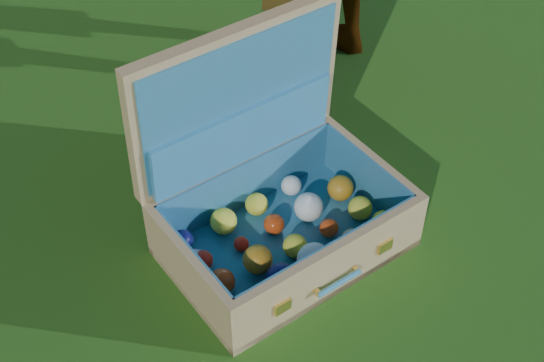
{
  "coord_description": "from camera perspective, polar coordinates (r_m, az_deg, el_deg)",
  "views": [
    {
      "loc": [
        -0.73,
        -1.07,
        1.45
      ],
      "look_at": [
        -0.14,
        0.12,
        0.17
      ],
      "focal_mm": 50.0,
      "sensor_mm": 36.0,
      "label": 1
    }
  ],
  "objects": [
    {
      "name": "ground",
      "position": [
        1.95,
        5.37,
        -4.54
      ],
      "size": [
        60.0,
        60.0,
        0.0
      ],
      "primitive_type": "plane",
      "color": "#215114",
      "rests_on": "ground"
    },
    {
      "name": "suitcase",
      "position": [
        1.84,
        -0.12,
        -0.71
      ],
      "size": [
        0.63,
        0.5,
        0.55
      ],
      "rotation": [
        0.0,
        0.0,
        0.17
      ],
      "color": "tan",
      "rests_on": "ground"
    },
    {
      "name": "stray_ball",
      "position": [
        1.85,
        -5.77,
        -6.25
      ],
      "size": [
        0.07,
        0.07,
        0.07
      ],
      "primitive_type": "sphere",
      "color": "#4365AE",
      "rests_on": "ground"
    }
  ]
}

